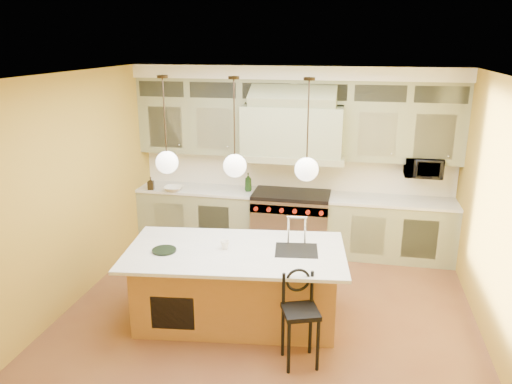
% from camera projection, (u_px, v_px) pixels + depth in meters
% --- Properties ---
extents(floor, '(5.00, 5.00, 0.00)m').
position_uv_depth(floor, '(267.00, 318.00, 6.11)').
color(floor, brown).
rests_on(floor, ground).
extents(ceiling, '(5.00, 5.00, 0.00)m').
position_uv_depth(ceiling, '(268.00, 76.00, 5.26)').
color(ceiling, white).
rests_on(ceiling, wall_back).
extents(wall_back, '(5.00, 0.00, 5.00)m').
position_uv_depth(wall_back, '(295.00, 157.00, 8.02)').
color(wall_back, '#B08C30').
rests_on(wall_back, ground).
extents(wall_front, '(5.00, 0.00, 5.00)m').
position_uv_depth(wall_front, '(201.00, 323.00, 3.34)').
color(wall_front, '#B08C30').
rests_on(wall_front, ground).
extents(wall_left, '(0.00, 5.00, 5.00)m').
position_uv_depth(wall_left, '(69.00, 193.00, 6.16)').
color(wall_left, '#B08C30').
rests_on(wall_left, ground).
extents(wall_right, '(0.00, 5.00, 5.00)m').
position_uv_depth(wall_right, '(503.00, 221.00, 5.20)').
color(wall_right, '#B08C30').
rests_on(wall_right, ground).
extents(back_cabinetry, '(5.00, 0.77, 2.90)m').
position_uv_depth(back_cabinetry, '(293.00, 162.00, 7.78)').
color(back_cabinetry, gray).
rests_on(back_cabinetry, floor).
extents(range, '(1.20, 0.74, 0.96)m').
position_uv_depth(range, '(291.00, 221.00, 7.97)').
color(range, silver).
rests_on(range, floor).
extents(kitchen_island, '(2.68, 1.64, 1.35)m').
position_uv_depth(kitchen_island, '(237.00, 283.00, 5.97)').
color(kitchen_island, '#A17039').
rests_on(kitchen_island, floor).
extents(counter_stool, '(0.45, 0.45, 1.02)m').
position_uv_depth(counter_stool, '(300.00, 313.00, 5.13)').
color(counter_stool, black).
rests_on(counter_stool, floor).
extents(microwave, '(0.54, 0.37, 0.30)m').
position_uv_depth(microwave, '(423.00, 167.00, 7.41)').
color(microwave, black).
rests_on(microwave, back_cabinetry).
extents(oil_bottle_a, '(0.13, 0.13, 0.30)m').
position_uv_depth(oil_bottle_a, '(248.00, 182.00, 7.94)').
color(oil_bottle_a, '#173314').
rests_on(oil_bottle_a, back_cabinetry).
extents(oil_bottle_b, '(0.11, 0.11, 0.21)m').
position_uv_depth(oil_bottle_b, '(151.00, 183.00, 8.04)').
color(oil_bottle_b, black).
rests_on(oil_bottle_b, back_cabinetry).
extents(fruit_bowl, '(0.32, 0.32, 0.07)m').
position_uv_depth(fruit_bowl, '(174.00, 189.00, 7.98)').
color(fruit_bowl, white).
rests_on(fruit_bowl, back_cabinetry).
extents(cup, '(0.12, 0.12, 0.10)m').
position_uv_depth(cup, '(225.00, 245.00, 5.83)').
color(cup, white).
rests_on(cup, kitchen_island).
extents(pendant_left, '(0.26, 0.26, 1.11)m').
position_uv_depth(pendant_left, '(167.00, 160.00, 5.70)').
color(pendant_left, '#2D2319').
rests_on(pendant_left, ceiling).
extents(pendant_center, '(0.26, 0.26, 1.11)m').
position_uv_depth(pendant_center, '(235.00, 163.00, 5.54)').
color(pendant_center, '#2D2319').
rests_on(pendant_center, ceiling).
extents(pendant_right, '(0.26, 0.26, 1.11)m').
position_uv_depth(pendant_right, '(307.00, 167.00, 5.39)').
color(pendant_right, '#2D2319').
rests_on(pendant_right, ceiling).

